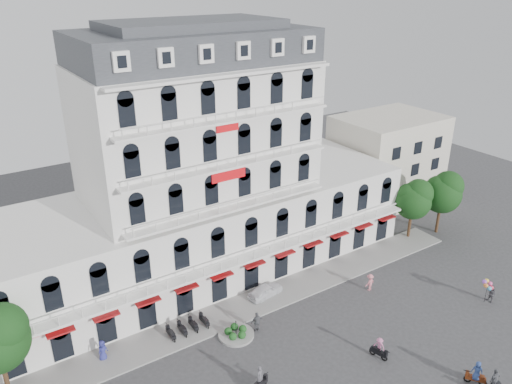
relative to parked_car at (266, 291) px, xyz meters
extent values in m
plane|color=#38383A|center=(-2.55, -9.50, -0.66)|extent=(120.00, 120.00, 0.00)
cube|color=gray|center=(-2.55, -0.50, -0.58)|extent=(53.00, 4.00, 0.16)
cube|color=silver|center=(-2.55, 8.50, 3.84)|extent=(45.00, 14.00, 9.00)
cube|color=silver|center=(-2.55, 8.50, 14.84)|extent=(22.00, 12.00, 13.00)
cube|color=#2D3035|center=(-2.55, 8.50, 22.84)|extent=(21.56, 11.76, 3.00)
cube|color=#2D3035|center=(-2.55, 8.50, 24.74)|extent=(15.84, 8.64, 0.80)
cube|color=maroon|center=(-2.55, 1.00, 2.84)|extent=(40.50, 1.00, 0.15)
cube|color=#BB0C12|center=(-2.55, 2.38, 12.34)|extent=(3.50, 0.10, 1.40)
cube|color=beige|center=(27.45, 10.50, 5.34)|extent=(14.00, 10.00, 12.00)
cylinder|color=gray|center=(-5.55, -3.50, -0.54)|extent=(3.20, 3.20, 0.24)
cylinder|color=black|center=(-5.55, -3.50, 0.24)|extent=(0.08, 0.08, 1.40)
sphere|color=#184A1A|center=(-4.85, -3.50, -0.21)|extent=(0.70, 0.70, 0.70)
sphere|color=#184A1A|center=(-5.33, -2.84, -0.21)|extent=(0.70, 0.70, 0.70)
sphere|color=#184A1A|center=(-6.11, -3.08, -0.21)|extent=(0.70, 0.70, 0.70)
sphere|color=#184A1A|center=(-6.12, -3.90, -0.21)|extent=(0.70, 0.70, 0.70)
sphere|color=#184A1A|center=(-5.35, -4.17, -0.21)|extent=(0.70, 0.70, 0.70)
cylinder|color=#382314|center=(-23.55, 0.00, 1.21)|extent=(0.36, 0.36, 3.74)
sphere|color=#103413|center=(-23.05, -0.30, 5.72)|extent=(3.74, 3.74, 3.74)
cylinder|color=#382314|center=(21.45, 0.50, 1.06)|extent=(0.36, 0.36, 3.43)
sphere|color=#103413|center=(21.45, 0.50, 4.18)|extent=(4.37, 4.37, 4.37)
sphere|color=#103413|center=(21.95, 0.20, 5.19)|extent=(3.43, 3.43, 3.43)
sphere|color=#103413|center=(21.05, 0.80, 4.80)|extent=(3.12, 3.12, 3.12)
cylinder|color=#382314|center=(25.45, -0.50, 1.17)|extent=(0.36, 0.36, 3.65)
sphere|color=#103413|center=(25.45, -0.50, 4.49)|extent=(4.65, 4.65, 4.65)
sphere|color=#103413|center=(25.95, -0.80, 5.57)|extent=(3.65, 3.65, 3.65)
sphere|color=#103413|center=(25.05, -0.20, 5.15)|extent=(3.32, 3.32, 3.32)
imported|color=white|center=(0.00, 0.00, 0.00)|extent=(4.05, 2.12, 1.31)
cube|color=black|center=(-7.25, -9.90, -0.11)|extent=(1.54, 0.76, 0.35)
torus|color=black|center=(-6.72, -9.74, -0.38)|extent=(0.61, 0.29, 0.60)
imported|color=#58565D|center=(-7.25, -9.90, 0.69)|extent=(0.75, 0.60, 1.80)
cube|color=#632911|center=(7.19, -18.64, -0.11)|extent=(1.15, 1.43, 0.35)
torus|color=black|center=(6.88, -18.19, -0.38)|extent=(0.44, 0.56, 0.60)
torus|color=black|center=(7.51, -19.09, -0.38)|extent=(0.44, 0.56, 0.60)
imported|color=navy|center=(7.19, -18.64, 0.64)|extent=(0.92, 0.99, 1.69)
imported|color=slate|center=(7.47, -19.93, 0.72)|extent=(1.12, 0.53, 1.86)
cube|color=black|center=(3.01, -12.38, -0.11)|extent=(0.74, 1.54, 0.35)
torus|color=black|center=(3.15, -12.91, -0.38)|extent=(0.28, 0.61, 0.60)
torus|color=black|center=(2.86, -11.85, -0.38)|extent=(0.28, 0.61, 0.60)
imported|color=#CB6B9C|center=(3.01, -12.38, 0.56)|extent=(0.81, 1.11, 1.54)
imported|color=navy|center=(-16.35, 0.00, 0.30)|extent=(1.11, 1.01, 1.91)
imported|color=#54565B|center=(-3.60, -3.93, 0.32)|extent=(1.19, 0.62, 1.95)
imported|color=#D9737F|center=(9.42, -4.93, 0.26)|extent=(1.25, 0.80, 1.84)
imported|color=#4E4C53|center=(17.85, -12.89, 0.28)|extent=(0.86, 1.02, 1.86)
cylinder|color=black|center=(17.45, -12.59, 0.34)|extent=(0.04, 0.04, 2.00)
sphere|color=#E54C99|center=(17.80, -12.59, 1.34)|extent=(0.44, 0.44, 0.44)
sphere|color=yellow|center=(17.63, -12.29, 1.55)|extent=(0.44, 0.44, 0.44)
sphere|color=#994CD8|center=(17.27, -12.29, 1.57)|extent=(0.44, 0.44, 0.44)
sphere|color=orange|center=(17.10, -12.60, 1.38)|extent=(0.44, 0.44, 0.44)
sphere|color=#4CB2E5|center=(17.28, -12.90, 1.15)|extent=(0.44, 0.44, 0.44)
sphere|color=#D8334C|center=(17.63, -12.89, 1.10)|extent=(0.44, 0.44, 0.44)
camera|label=1|loc=(-23.56, -34.18, 28.87)|focal=35.00mm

